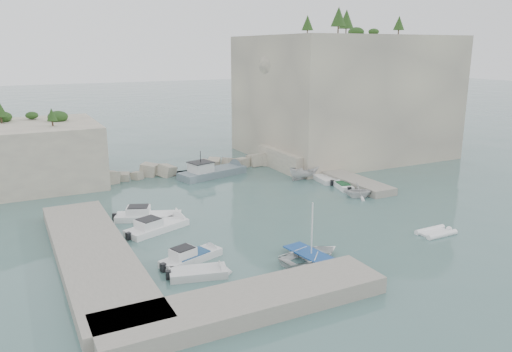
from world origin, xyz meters
name	(u,v)px	position (x,y,z in m)	size (l,w,h in m)	color
ground	(286,223)	(0.00, 0.00, 0.00)	(400.00, 400.00, 0.00)	#486C69
cliff_east	(343,96)	(23.00, 23.00, 8.50)	(26.00, 22.00, 17.00)	beige
cliff_terrace	(302,158)	(13.00, 18.00, 1.25)	(8.00, 10.00, 2.50)	beige
outcrop_west	(25,155)	(-20.00, 25.00, 3.50)	(16.00, 14.00, 7.00)	beige
quay_west	(94,255)	(-17.00, -1.00, 0.55)	(5.00, 24.00, 1.10)	#9E9689
quay_south	(247,303)	(-10.00, -12.50, 0.55)	(18.00, 4.00, 1.10)	#9E9689
ledge_east	(341,177)	(13.50, 10.00, 0.40)	(3.00, 16.00, 0.80)	#9E9689
breakwater	(192,167)	(-1.00, 22.00, 0.70)	(28.00, 3.00, 1.40)	beige
motorboat_e	(198,276)	(-10.97, -6.73, 0.00)	(4.31, 1.76, 0.70)	silver
motorboat_d	(191,261)	(-10.54, -4.09, 0.00)	(5.35, 1.59, 1.40)	silver
motorboat_b	(157,231)	(-10.98, 3.35, 0.00)	(6.18, 2.02, 1.40)	white
motorboat_a	(149,219)	(-10.86, 6.55, 0.00)	(6.51, 1.94, 1.40)	white
rowboat	(311,260)	(-2.50, -7.98, 0.00)	(3.66, 5.13, 1.06)	white
inflatable_dinghy	(436,234)	(9.89, -8.28, 0.00)	(3.47, 1.68, 0.44)	white
tender_east_a	(358,197)	(10.83, 3.36, 0.00)	(2.78, 3.22, 1.70)	silver
tender_east_b	(343,188)	(11.49, 6.95, 0.00)	(3.86, 1.32, 0.70)	white
tender_east_c	(323,181)	(11.39, 10.82, 0.00)	(4.99, 1.61, 0.70)	silver
tender_east_d	(306,178)	(10.17, 12.62, 0.00)	(1.89, 5.03, 1.94)	silver
work_boat	(213,176)	(0.49, 18.79, 0.00)	(9.55, 2.82, 2.20)	slate
rowboat_mast	(312,227)	(-2.50, -7.98, 2.63)	(0.10, 0.10, 4.20)	white
vegetation	(310,29)	(17.83, 24.40, 17.93)	(53.48, 13.88, 13.40)	#1E4219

